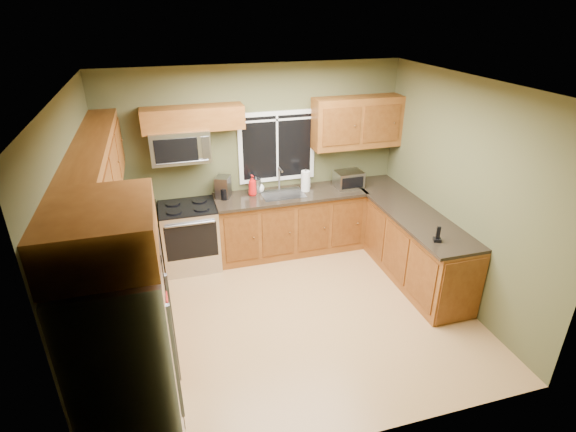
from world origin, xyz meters
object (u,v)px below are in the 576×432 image
soap_bottle_c (259,186)px  paper_towel_roll (306,181)px  toaster_oven (349,179)px  coffee_maker (223,188)px  refrigerator (127,360)px  soap_bottle_b (306,181)px  cordless_phone (438,237)px  kettle (256,185)px  soap_bottle_a (252,185)px  microwave (180,146)px  range (190,236)px

soap_bottle_c → paper_towel_roll: bearing=-11.8°
toaster_oven → coffee_maker: size_ratio=1.33×
refrigerator → soap_bottle_b: refrigerator is taller
coffee_maker → cordless_phone: 2.91m
kettle → soap_bottle_a: soap_bottle_a is taller
coffee_maker → refrigerator: bearing=-112.7°
microwave → kettle: size_ratio=2.99×
coffee_maker → toaster_oven: bearing=-4.1°
soap_bottle_b → cordless_phone: bearing=-64.9°
coffee_maker → soap_bottle_c: size_ratio=1.73×
microwave → paper_towel_roll: size_ratio=2.30×
range → soap_bottle_b: 1.85m
refrigerator → coffee_maker: 3.15m
soap_bottle_a → kettle: bearing=48.8°
coffee_maker → cordless_phone: (2.16, -1.95, -0.09)m
microwave → soap_bottle_b: size_ratio=3.71×
refrigerator → coffee_maker: bearing=67.3°
range → cordless_phone: 3.28m
soap_bottle_c → cordless_phone: (1.63, -2.00, -0.03)m
coffee_maker → soap_bottle_a: size_ratio=1.01×
coffee_maker → range: bearing=-165.5°
toaster_oven → soap_bottle_b: 0.63m
soap_bottle_b → cordless_phone: size_ratio=1.10×
soap_bottle_a → cordless_phone: bearing=-47.5°
coffee_maker → paper_towel_roll: (1.17, -0.09, 0.01)m
soap_bottle_a → soap_bottle_b: soap_bottle_a is taller
refrigerator → range: refrigerator is taller
coffee_maker → kettle: 0.48m
soap_bottle_c → cordless_phone: cordless_phone is taller
coffee_maker → paper_towel_roll: 1.18m
coffee_maker → soap_bottle_b: 1.23m
kettle → soap_bottle_b: 0.75m
microwave → cordless_phone: microwave is taller
paper_towel_roll → cordless_phone: paper_towel_roll is taller
paper_towel_roll → toaster_oven: bearing=-4.0°
refrigerator → soap_bottle_c: refrigerator is taller
refrigerator → toaster_oven: size_ratio=4.47×
soap_bottle_a → microwave: bearing=177.7°
range → microwave: (-0.00, 0.14, 1.26)m
soap_bottle_c → coffee_maker: bearing=-174.5°
refrigerator → soap_bottle_a: size_ratio=5.99×
range → soap_bottle_b: size_ratio=4.57×
microwave → range: bearing=-90.0°
kettle → soap_bottle_c: kettle is taller
range → microwave: 1.27m
range → paper_towel_roll: bearing=1.7°
microwave → toaster_oven: (2.35, -0.13, -0.67)m
soap_bottle_b → cordless_phone: 2.20m
refrigerator → kettle: 3.40m
toaster_oven → coffee_maker: coffee_maker is taller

